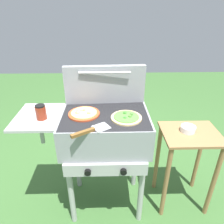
% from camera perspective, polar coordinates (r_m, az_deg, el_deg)
% --- Properties ---
extents(ground_plane, '(8.00, 8.00, 0.00)m').
position_cam_1_polar(ground_plane, '(2.07, -1.50, -23.18)').
color(ground_plane, '#38602D').
extents(grill, '(0.96, 0.53, 0.90)m').
position_cam_1_polar(grill, '(1.56, -2.36, -5.45)').
color(grill, gray).
rests_on(grill, ground_plane).
extents(grill_lid_open, '(0.63, 0.09, 0.30)m').
position_cam_1_polar(grill_lid_open, '(1.62, -1.98, 7.63)').
color(grill_lid_open, gray).
rests_on(grill_lid_open, grill).
extents(pizza_veggie, '(0.21, 0.21, 0.03)m').
position_cam_1_polar(pizza_veggie, '(1.44, 4.02, -1.47)').
color(pizza_veggie, '#E0C17F').
rests_on(pizza_veggie, grill).
extents(pizza_cheese, '(0.23, 0.23, 0.04)m').
position_cam_1_polar(pizza_cheese, '(1.50, -7.82, -0.35)').
color(pizza_cheese, '#C64723').
rests_on(pizza_cheese, grill).
extents(sauce_jar, '(0.07, 0.07, 0.10)m').
position_cam_1_polar(sauce_jar, '(1.49, -19.10, -0.04)').
color(sauce_jar, maroon).
rests_on(sauce_jar, grill).
extents(spatula, '(0.25, 0.19, 0.02)m').
position_cam_1_polar(spatula, '(1.30, -5.91, -5.09)').
color(spatula, '#B7BABF').
rests_on(spatula, grill).
extents(prep_table, '(0.44, 0.36, 0.73)m').
position_cam_1_polar(prep_table, '(1.82, 19.99, -10.87)').
color(prep_table, olive).
rests_on(prep_table, ground_plane).
extents(topping_bowl_near, '(0.11, 0.11, 0.04)m').
position_cam_1_polar(topping_bowl_near, '(1.70, 20.32, -4.43)').
color(topping_bowl_near, silver).
rests_on(topping_bowl_near, prep_table).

